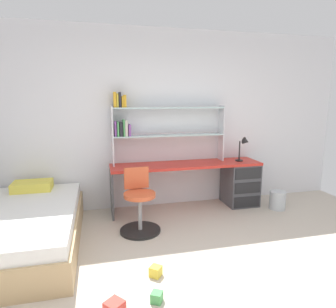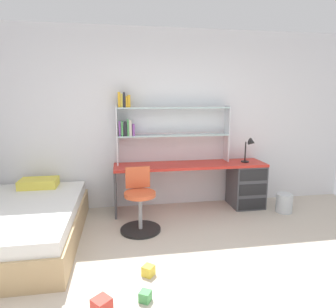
{
  "view_description": "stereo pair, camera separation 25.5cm",
  "coord_description": "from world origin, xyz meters",
  "px_view_note": "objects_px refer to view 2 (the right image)",
  "views": [
    {
      "loc": [
        -0.97,
        -1.87,
        1.66
      ],
      "look_at": [
        -0.16,
        1.5,
        1.01
      ],
      "focal_mm": 30.98,
      "sensor_mm": 36.0,
      "label": 1
    },
    {
      "loc": [
        -0.72,
        -1.92,
        1.66
      ],
      "look_at": [
        -0.16,
        1.5,
        1.01
      ],
      "focal_mm": 30.98,
      "sensor_mm": 36.0,
      "label": 2
    }
  ],
  "objects_px": {
    "swivel_chair": "(140,206)",
    "desk": "(229,181)",
    "toy_block_green_1": "(145,296)",
    "toy_block_red_4": "(102,306)",
    "bed_platform": "(24,224)",
    "waste_bin": "(284,203)",
    "bookshelf_hutch": "(158,123)",
    "toy_block_yellow_2": "(148,271)",
    "desk_lamp": "(250,146)"
  },
  "relations": [
    {
      "from": "bookshelf_hutch",
      "to": "swivel_chair",
      "type": "height_order",
      "value": "bookshelf_hutch"
    },
    {
      "from": "desk",
      "to": "bed_platform",
      "type": "xyz_separation_m",
      "value": [
        -2.8,
        -0.73,
        -0.19
      ]
    },
    {
      "from": "bed_platform",
      "to": "waste_bin",
      "type": "distance_m",
      "value": 3.56
    },
    {
      "from": "bookshelf_hutch",
      "to": "desk_lamp",
      "type": "relative_size",
      "value": 4.47
    },
    {
      "from": "bookshelf_hutch",
      "to": "waste_bin",
      "type": "bearing_deg",
      "value": -15.08
    },
    {
      "from": "swivel_chair",
      "to": "desk",
      "type": "bearing_deg",
      "value": 22.87
    },
    {
      "from": "swivel_chair",
      "to": "bed_platform",
      "type": "height_order",
      "value": "swivel_chair"
    },
    {
      "from": "toy_block_red_4",
      "to": "swivel_chair",
      "type": "bearing_deg",
      "value": 74.48
    },
    {
      "from": "toy_block_green_1",
      "to": "desk",
      "type": "bearing_deg",
      "value": 53.09
    },
    {
      "from": "desk_lamp",
      "to": "waste_bin",
      "type": "xyz_separation_m",
      "value": [
        0.45,
        -0.3,
        -0.83
      ]
    },
    {
      "from": "desk",
      "to": "swivel_chair",
      "type": "height_order",
      "value": "swivel_chair"
    },
    {
      "from": "bed_platform",
      "to": "waste_bin",
      "type": "bearing_deg",
      "value": 6.02
    },
    {
      "from": "desk",
      "to": "swivel_chair",
      "type": "relative_size",
      "value": 2.84
    },
    {
      "from": "desk",
      "to": "swivel_chair",
      "type": "distance_m",
      "value": 1.56
    },
    {
      "from": "toy_block_red_4",
      "to": "desk",
      "type": "bearing_deg",
      "value": 48.33
    },
    {
      "from": "bookshelf_hutch",
      "to": "bed_platform",
      "type": "bearing_deg",
      "value": -153.02
    },
    {
      "from": "waste_bin",
      "to": "toy_block_red_4",
      "type": "bearing_deg",
      "value": -146.46
    },
    {
      "from": "bookshelf_hutch",
      "to": "toy_block_green_1",
      "type": "distance_m",
      "value": 2.5
    },
    {
      "from": "swivel_chair",
      "to": "toy_block_green_1",
      "type": "xyz_separation_m",
      "value": [
        -0.05,
        -1.37,
        -0.28
      ]
    },
    {
      "from": "swivel_chair",
      "to": "waste_bin",
      "type": "xyz_separation_m",
      "value": [
        2.18,
        0.25,
        -0.18
      ]
    },
    {
      "from": "swivel_chair",
      "to": "toy_block_yellow_2",
      "type": "xyz_separation_m",
      "value": [
        0.01,
        -1.02,
        -0.27
      ]
    },
    {
      "from": "desk_lamp",
      "to": "toy_block_green_1",
      "type": "xyz_separation_m",
      "value": [
        -1.78,
        -1.92,
        -0.92
      ]
    },
    {
      "from": "waste_bin",
      "to": "toy_block_yellow_2",
      "type": "height_order",
      "value": "waste_bin"
    },
    {
      "from": "toy_block_green_1",
      "to": "toy_block_yellow_2",
      "type": "relative_size",
      "value": 0.89
    },
    {
      "from": "desk_lamp",
      "to": "swivel_chair",
      "type": "distance_m",
      "value": 1.93
    },
    {
      "from": "bed_platform",
      "to": "toy_block_yellow_2",
      "type": "height_order",
      "value": "bed_platform"
    },
    {
      "from": "bookshelf_hutch",
      "to": "desk_lamp",
      "type": "height_order",
      "value": "bookshelf_hutch"
    },
    {
      "from": "desk_lamp",
      "to": "swivel_chair",
      "type": "relative_size",
      "value": 0.48
    },
    {
      "from": "swivel_chair",
      "to": "toy_block_red_4",
      "type": "height_order",
      "value": "swivel_chair"
    },
    {
      "from": "desk",
      "to": "toy_block_red_4",
      "type": "relative_size",
      "value": 17.64
    },
    {
      "from": "waste_bin",
      "to": "toy_block_yellow_2",
      "type": "bearing_deg",
      "value": -149.7
    },
    {
      "from": "desk",
      "to": "toy_block_yellow_2",
      "type": "bearing_deg",
      "value": -131.31
    },
    {
      "from": "desk_lamp",
      "to": "swivel_chair",
      "type": "xyz_separation_m",
      "value": [
        -1.73,
        -0.55,
        -0.65
      ]
    },
    {
      "from": "bookshelf_hutch",
      "to": "bed_platform",
      "type": "distance_m",
      "value": 2.2
    },
    {
      "from": "desk",
      "to": "desk_lamp",
      "type": "xyz_separation_m",
      "value": [
        0.3,
        -0.06,
        0.55
      ]
    },
    {
      "from": "bookshelf_hutch",
      "to": "waste_bin",
      "type": "xyz_separation_m",
      "value": [
        1.84,
        -0.49,
        -1.18
      ]
    },
    {
      "from": "desk",
      "to": "waste_bin",
      "type": "relative_size",
      "value": 8.17
    },
    {
      "from": "toy_block_green_1",
      "to": "toy_block_red_4",
      "type": "distance_m",
      "value": 0.36
    },
    {
      "from": "toy_block_yellow_2",
      "to": "desk",
      "type": "bearing_deg",
      "value": 48.69
    },
    {
      "from": "desk",
      "to": "swivel_chair",
      "type": "xyz_separation_m",
      "value": [
        -1.43,
        -0.6,
        -0.09
      ]
    },
    {
      "from": "bookshelf_hutch",
      "to": "toy_block_yellow_2",
      "type": "xyz_separation_m",
      "value": [
        -0.33,
        -1.76,
        -1.27
      ]
    },
    {
      "from": "bed_platform",
      "to": "toy_block_red_4",
      "type": "distance_m",
      "value": 1.65
    },
    {
      "from": "toy_block_green_1",
      "to": "toy_block_yellow_2",
      "type": "xyz_separation_m",
      "value": [
        0.06,
        0.36,
        0.01
      ]
    },
    {
      "from": "desk",
      "to": "toy_block_yellow_2",
      "type": "distance_m",
      "value": 2.19
    },
    {
      "from": "swivel_chair",
      "to": "toy_block_green_1",
      "type": "distance_m",
      "value": 1.4
    },
    {
      "from": "swivel_chair",
      "to": "bed_platform",
      "type": "relative_size",
      "value": 0.4
    },
    {
      "from": "bookshelf_hutch",
      "to": "swivel_chair",
      "type": "xyz_separation_m",
      "value": [
        -0.34,
        -0.74,
        -1.0
      ]
    },
    {
      "from": "bed_platform",
      "to": "swivel_chair",
      "type": "bearing_deg",
      "value": 5.17
    },
    {
      "from": "bookshelf_hutch",
      "to": "toy_block_red_4",
      "type": "distance_m",
      "value": 2.64
    },
    {
      "from": "desk_lamp",
      "to": "bookshelf_hutch",
      "type": "bearing_deg",
      "value": 171.99
    }
  ]
}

